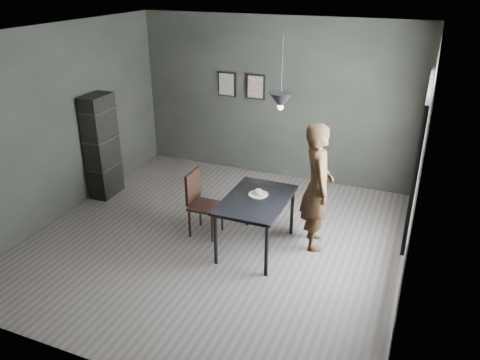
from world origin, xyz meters
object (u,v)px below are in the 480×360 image
at_px(wood_chair, 200,199).
at_px(pendant_lamp, 281,100).
at_px(woman, 317,187).
at_px(shelf_unit, 102,146).
at_px(cafe_table, 256,204).
at_px(white_plate, 258,195).

xyz_separation_m(wood_chair, pendant_lamp, (1.13, 0.01, 1.52)).
distance_m(wood_chair, pendant_lamp, 1.89).
height_order(woman, wood_chair, woman).
bearing_deg(shelf_unit, wood_chair, -17.87).
bearing_deg(pendant_lamp, shelf_unit, 170.48).
bearing_deg(shelf_unit, cafe_table, -15.32).
xyz_separation_m(white_plate, woman, (0.71, 0.31, 0.11)).
bearing_deg(woman, shelf_unit, 65.20).
distance_m(cafe_table, woman, 0.83).
relative_size(white_plate, shelf_unit, 0.14).
xyz_separation_m(cafe_table, white_plate, (-0.01, 0.09, 0.08)).
xyz_separation_m(cafe_table, shelf_unit, (-2.92, 0.63, 0.18)).
bearing_deg(wood_chair, shelf_unit, 164.06).
distance_m(white_plate, shelf_unit, 2.96).
xyz_separation_m(cafe_table, wood_chair, (-0.88, 0.09, -0.14)).
distance_m(cafe_table, pendant_lamp, 1.41).
height_order(shelf_unit, pendant_lamp, pendant_lamp).
bearing_deg(cafe_table, wood_chair, 173.92).
xyz_separation_m(shelf_unit, pendant_lamp, (3.17, -0.53, 1.20)).
distance_m(cafe_table, shelf_unit, 2.99).
distance_m(cafe_table, white_plate, 0.13).
relative_size(wood_chair, shelf_unit, 0.55).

